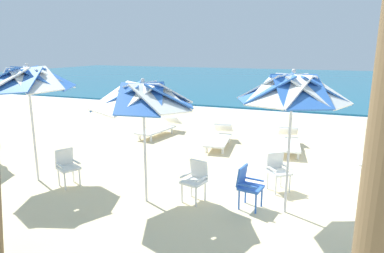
# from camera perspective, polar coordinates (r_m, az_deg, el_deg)

# --- Properties ---
(ground_plane) EXTENTS (80.00, 80.00, 0.00)m
(ground_plane) POSITION_cam_1_polar(r_m,az_deg,el_deg) (9.20, 17.93, -7.96)
(ground_plane) COLOR beige
(sea) EXTENTS (80.00, 36.00, 0.10)m
(sea) POSITION_cam_1_polar(r_m,az_deg,el_deg) (35.92, 21.03, 7.02)
(sea) COLOR #19607F
(sea) RESTS_ON ground
(surf_foam) EXTENTS (80.00, 0.70, 0.01)m
(surf_foam) POSITION_cam_1_polar(r_m,az_deg,el_deg) (17.77, 19.96, 1.81)
(surf_foam) COLOR white
(surf_foam) RESTS_ON ground
(beach_umbrella_0) EXTENTS (2.07, 2.07, 2.81)m
(beach_umbrella_0) POSITION_cam_1_polar(r_m,az_deg,el_deg) (6.57, 16.34, 5.79)
(beach_umbrella_0) COLOR silver
(beach_umbrella_0) RESTS_ON ground
(plastic_chair_0) EXTENTS (0.53, 0.50, 0.87)m
(plastic_chair_0) POSITION_cam_1_polar(r_m,az_deg,el_deg) (7.09, 9.22, -9.44)
(plastic_chair_0) COLOR blue
(plastic_chair_0) RESTS_ON ground
(plastic_chair_1) EXTENTS (0.63, 0.63, 0.87)m
(plastic_chair_1) POSITION_cam_1_polar(r_m,az_deg,el_deg) (8.07, 14.00, -6.87)
(plastic_chair_1) COLOR white
(plastic_chair_1) RESTS_ON ground
(beach_umbrella_1) EXTENTS (2.15, 2.15, 2.60)m
(beach_umbrella_1) POSITION_cam_1_polar(r_m,az_deg,el_deg) (6.90, -8.08, 4.88)
(beach_umbrella_1) COLOR silver
(beach_umbrella_1) RESTS_ON ground
(plastic_chair_2) EXTENTS (0.53, 0.55, 0.87)m
(plastic_chair_2) POSITION_cam_1_polar(r_m,az_deg,el_deg) (7.31, 0.58, -8.57)
(plastic_chair_2) COLOR white
(plastic_chair_2) RESTS_ON ground
(beach_umbrella_2) EXTENTS (2.12, 2.12, 2.84)m
(beach_umbrella_2) POSITION_cam_1_polar(r_m,az_deg,el_deg) (8.83, -25.55, 6.99)
(beach_umbrella_2) COLOR silver
(beach_umbrella_2) RESTS_ON ground
(plastic_chair_3) EXTENTS (0.61, 0.59, 0.87)m
(plastic_chair_3) POSITION_cam_1_polar(r_m,az_deg,el_deg) (8.61, -20.01, -6.03)
(plastic_chair_3) COLOR white
(plastic_chair_3) RESTS_ON ground
(sun_lounger_0) EXTENTS (1.04, 2.23, 0.62)m
(sun_lounger_0) POSITION_cam_1_polar(r_m,az_deg,el_deg) (10.79, 28.40, -4.26)
(sun_lounger_0) COLOR white
(sun_lounger_0) RESTS_ON ground
(sun_lounger_1) EXTENTS (0.91, 2.21, 0.62)m
(sun_lounger_1) POSITION_cam_1_polar(r_m,az_deg,el_deg) (11.30, 15.74, -2.44)
(sun_lounger_1) COLOR white
(sun_lounger_1) RESTS_ON ground
(sun_lounger_2) EXTENTS (0.89, 2.21, 0.62)m
(sun_lounger_2) POSITION_cam_1_polar(r_m,az_deg,el_deg) (11.41, 4.56, -1.85)
(sun_lounger_2) COLOR white
(sun_lounger_2) RESTS_ON ground
(sun_lounger_3) EXTENTS (0.97, 2.22, 0.62)m
(sun_lounger_3) POSITION_cam_1_polar(r_m,az_deg,el_deg) (12.81, -5.43, -0.24)
(sun_lounger_3) COLOR white
(sun_lounger_3) RESTS_ON ground
(beach_ball) EXTENTS (0.33, 0.33, 0.33)m
(beach_ball) POSITION_cam_1_polar(r_m,az_deg,el_deg) (12.42, 28.98, -2.78)
(beach_ball) COLOR blue
(beach_ball) RESTS_ON ground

